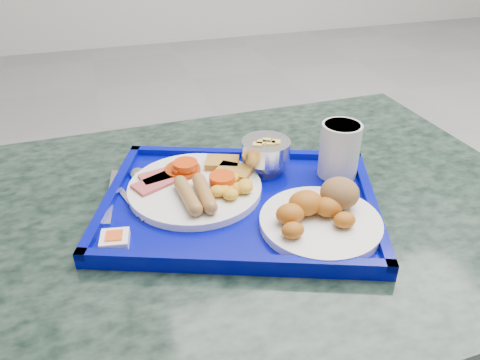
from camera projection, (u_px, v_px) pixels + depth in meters
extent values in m
plane|color=gray|center=(456.00, 221.00, 1.91)|extent=(6.00, 6.00, 0.00)
cylinder|color=gray|center=(226.00, 348.00, 0.96)|extent=(0.10, 0.10, 0.63)
cube|color=black|center=(222.00, 218.00, 0.79)|extent=(1.13, 0.77, 0.04)
cube|color=#030796|center=(240.00, 204.00, 0.78)|extent=(0.53, 0.46, 0.01)
cube|color=#030796|center=(244.00, 153.00, 0.90)|extent=(0.42, 0.17, 0.01)
cube|color=#030796|center=(234.00, 260.00, 0.64)|extent=(0.42, 0.17, 0.01)
cube|color=#030796|center=(371.00, 202.00, 0.76)|extent=(0.13, 0.31, 0.01)
cube|color=#030796|center=(113.00, 194.00, 0.78)|extent=(0.13, 0.31, 0.01)
cylinder|color=white|center=(195.00, 188.00, 0.80)|extent=(0.23, 0.23, 0.01)
cube|color=#CF5257|center=(163.00, 175.00, 0.81)|extent=(0.08, 0.06, 0.01)
cube|color=#CF5257|center=(156.00, 183.00, 0.79)|extent=(0.09, 0.07, 0.01)
cylinder|color=#A22F06|center=(183.00, 170.00, 0.83)|extent=(0.06, 0.06, 0.01)
sphere|color=#A22F06|center=(185.00, 168.00, 0.82)|extent=(0.01, 0.01, 0.01)
sphere|color=#A22F06|center=(187.00, 171.00, 0.81)|extent=(0.01, 0.01, 0.01)
sphere|color=#A22F06|center=(193.00, 167.00, 0.82)|extent=(0.01, 0.01, 0.01)
sphere|color=#A22F06|center=(191.00, 171.00, 0.81)|extent=(0.01, 0.01, 0.01)
sphere|color=#A22F06|center=(179.00, 161.00, 0.84)|extent=(0.01, 0.01, 0.01)
sphere|color=#A22F06|center=(182.00, 169.00, 0.82)|extent=(0.01, 0.01, 0.01)
sphere|color=#A22F06|center=(176.00, 172.00, 0.81)|extent=(0.01, 0.01, 0.01)
sphere|color=#A22F06|center=(178.00, 165.00, 0.83)|extent=(0.01, 0.01, 0.01)
sphere|color=#A22F06|center=(174.00, 171.00, 0.81)|extent=(0.01, 0.01, 0.01)
sphere|color=#A22F06|center=(176.00, 163.00, 0.84)|extent=(0.01, 0.01, 0.01)
sphere|color=#A22F06|center=(179.00, 164.00, 0.83)|extent=(0.01, 0.01, 0.01)
cube|color=#B27A2C|center=(222.00, 163.00, 0.85)|extent=(0.07, 0.06, 0.01)
cube|color=#B27A2C|center=(234.00, 172.00, 0.82)|extent=(0.07, 0.07, 0.01)
cylinder|color=brown|center=(188.00, 195.00, 0.74)|extent=(0.03, 0.09, 0.02)
cylinder|color=brown|center=(204.00, 193.00, 0.75)|extent=(0.02, 0.09, 0.02)
ellipsoid|color=gold|center=(233.00, 189.00, 0.77)|extent=(0.02, 0.02, 0.01)
ellipsoid|color=gold|center=(234.00, 178.00, 0.80)|extent=(0.02, 0.02, 0.01)
ellipsoid|color=gold|center=(231.00, 192.00, 0.76)|extent=(0.02, 0.02, 0.01)
ellipsoid|color=gold|center=(231.00, 194.00, 0.75)|extent=(0.03, 0.03, 0.02)
ellipsoid|color=gold|center=(230.00, 178.00, 0.79)|extent=(0.03, 0.03, 0.02)
ellipsoid|color=gold|center=(219.00, 183.00, 0.78)|extent=(0.02, 0.02, 0.01)
ellipsoid|color=gold|center=(239.00, 187.00, 0.77)|extent=(0.02, 0.02, 0.01)
ellipsoid|color=gold|center=(218.00, 191.00, 0.76)|extent=(0.03, 0.03, 0.02)
ellipsoid|color=gold|center=(239.00, 189.00, 0.77)|extent=(0.02, 0.02, 0.02)
ellipsoid|color=gold|center=(245.00, 184.00, 0.78)|extent=(0.02, 0.02, 0.02)
ellipsoid|color=gold|center=(223.00, 189.00, 0.77)|extent=(0.02, 0.02, 0.02)
ellipsoid|color=gold|center=(244.00, 187.00, 0.77)|extent=(0.03, 0.03, 0.02)
cylinder|color=red|center=(185.00, 165.00, 0.82)|extent=(0.04, 0.04, 0.01)
cylinder|color=red|center=(222.00, 179.00, 0.78)|extent=(0.04, 0.04, 0.01)
cylinder|color=white|center=(320.00, 223.00, 0.71)|extent=(0.19, 0.19, 0.01)
ellipsoid|color=#B55E15|center=(344.00, 220.00, 0.69)|extent=(0.03, 0.03, 0.02)
ellipsoid|color=#B55E15|center=(329.00, 207.00, 0.71)|extent=(0.04, 0.04, 0.03)
ellipsoid|color=#B55E15|center=(306.00, 203.00, 0.71)|extent=(0.05, 0.05, 0.04)
ellipsoid|color=#B55E15|center=(290.00, 214.00, 0.69)|extent=(0.04, 0.04, 0.03)
ellipsoid|color=#B55E15|center=(293.00, 230.00, 0.67)|extent=(0.03, 0.03, 0.02)
ellipsoid|color=brown|center=(340.00, 193.00, 0.73)|extent=(0.06, 0.06, 0.05)
cylinder|color=silver|center=(265.00, 168.00, 0.86)|extent=(0.05, 0.05, 0.01)
cylinder|color=silver|center=(266.00, 162.00, 0.85)|extent=(0.02, 0.02, 0.02)
cylinder|color=silver|center=(266.00, 150.00, 0.84)|extent=(0.09, 0.09, 0.03)
cube|color=#F5CB5D|center=(270.00, 145.00, 0.82)|extent=(0.02, 0.02, 0.01)
cube|color=#F5CB5D|center=(267.00, 143.00, 0.83)|extent=(0.02, 0.02, 0.01)
cube|color=#F5CB5D|center=(276.00, 144.00, 0.83)|extent=(0.02, 0.02, 0.01)
cube|color=#F5CB5D|center=(257.00, 147.00, 0.82)|extent=(0.02, 0.02, 0.01)
cube|color=#F5CB5D|center=(261.00, 145.00, 0.83)|extent=(0.02, 0.02, 0.01)
cylinder|color=silver|center=(339.00, 150.00, 0.82)|extent=(0.07, 0.07, 0.10)
cylinder|color=orange|center=(342.00, 127.00, 0.80)|extent=(0.06, 0.06, 0.01)
cube|color=silver|center=(129.00, 201.00, 0.77)|extent=(0.04, 0.13, 0.00)
ellipsoid|color=silver|center=(137.00, 173.00, 0.84)|extent=(0.04, 0.05, 0.01)
cube|color=silver|center=(111.00, 195.00, 0.78)|extent=(0.04, 0.16, 0.00)
cube|color=white|center=(115.00, 240.00, 0.68)|extent=(0.05, 0.05, 0.01)
cube|color=#F5561B|center=(114.00, 235.00, 0.67)|extent=(0.03, 0.03, 0.00)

